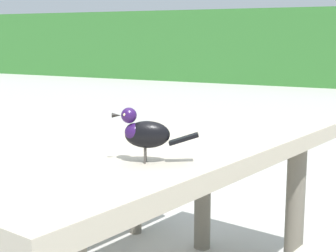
% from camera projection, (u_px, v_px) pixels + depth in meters
% --- Properties ---
extents(picnic_table_foreground, '(1.97, 1.99, 0.74)m').
position_uv_depth(picnic_table_foreground, '(160.00, 189.00, 2.02)').
color(picnic_table_foreground, '#B2A893').
rests_on(picnic_table_foreground, ground).
extents(bird_grackle, '(0.27, 0.15, 0.18)m').
position_uv_depth(bird_grackle, '(144.00, 132.00, 1.68)').
color(bird_grackle, black).
rests_on(bird_grackle, picnic_table_foreground).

